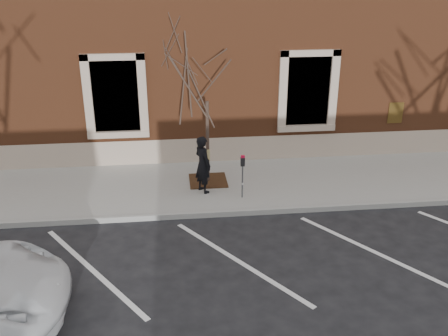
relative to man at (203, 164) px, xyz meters
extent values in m
plane|color=#28282B|center=(0.52, -1.23, -0.97)|extent=(120.00, 120.00, 0.00)
cube|color=gray|center=(0.52, 0.52, -0.90)|extent=(40.00, 3.50, 0.15)
cube|color=#9E9E99|center=(0.52, -1.28, -0.90)|extent=(40.00, 0.12, 0.15)
cube|color=brown|center=(0.52, 6.52, 3.03)|extent=(40.00, 8.50, 8.00)
cube|color=tan|center=(0.52, 2.30, -0.42)|extent=(40.00, 0.06, 0.80)
cube|color=black|center=(-2.48, 2.42, 1.43)|extent=(1.40, 0.30, 2.20)
cube|color=tan|center=(-2.48, 2.25, 0.23)|extent=(1.90, 0.20, 0.20)
cube|color=black|center=(3.52, 2.42, 1.43)|extent=(1.40, 0.30, 2.20)
cube|color=tan|center=(3.52, 2.25, 0.23)|extent=(1.90, 0.20, 0.20)
imported|color=black|center=(0.00, 0.00, 0.00)|extent=(0.65, 0.72, 1.65)
cylinder|color=#595B60|center=(1.04, -0.51, -0.35)|extent=(0.04, 0.04, 0.94)
cube|color=black|center=(1.04, -0.51, 0.24)|extent=(0.11, 0.08, 0.24)
cube|color=red|center=(1.04, -0.51, 0.39)|extent=(0.10, 0.08, 0.06)
cube|color=white|center=(1.04, -0.55, -0.40)|extent=(0.05, 0.00, 0.07)
cube|color=#422815|center=(0.19, 0.69, -0.81)|extent=(1.10, 1.10, 0.03)
cylinder|color=#412F27|center=(0.19, 0.69, 0.40)|extent=(0.10, 0.10, 2.44)
camera|label=1|loc=(-0.83, -12.85, 5.25)|focal=40.00mm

